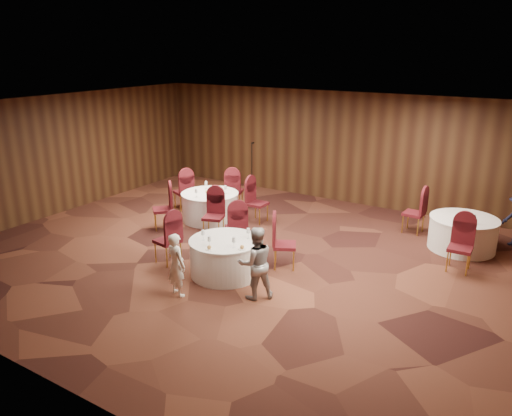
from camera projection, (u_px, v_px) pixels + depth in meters
The scene contains 14 objects.
ground at pixel (244, 256), 10.98m from camera, with size 12.00×12.00×0.00m, color black.
room_shell at pixel (243, 169), 10.37m from camera, with size 12.00×12.00×12.00m.
table_main at pixel (225, 257), 10.02m from camera, with size 1.44×1.44×0.74m.
table_left at pixel (210, 206), 13.18m from camera, with size 1.50×1.50×0.74m.
table_right at pixel (463, 233), 11.28m from camera, with size 1.49×1.49×0.74m.
chairs_main at pixel (229, 237), 10.69m from camera, with size 2.87×2.06×1.00m.
chairs_left at pixel (210, 202), 13.14m from camera, with size 2.96×3.07×1.00m.
chairs_right at pixel (435, 229), 11.19m from camera, with size 1.95×2.28×1.00m.
tabletop_main at pixel (230, 240), 9.66m from camera, with size 1.02×1.13×0.22m.
tabletop_left at pixel (210, 190), 13.04m from camera, with size 0.77×0.81×0.22m.
tabletop_right at pixel (474, 217), 10.78m from camera, with size 0.08×0.08×0.22m.
mic_stand at pixel (252, 181), 15.09m from camera, with size 0.24×0.24×1.69m.
woman_a at pixel (176, 265), 9.11m from camera, with size 0.44×0.29×1.21m, color white.
woman_b at pixel (256, 263), 8.99m from camera, with size 0.67×0.52×1.37m, color #A4A4A8.
Camera 1 is at (5.58, -8.42, 4.42)m, focal length 35.00 mm.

